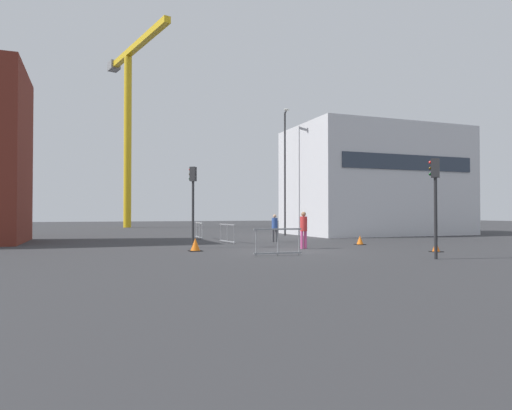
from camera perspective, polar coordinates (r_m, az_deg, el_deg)
The scene contains 14 objects.
ground at distance 20.14m, azimuth 4.44°, elevation -5.83°, with size 160.00×160.00×0.00m, color #333335.
office_block at distance 38.22m, azimuth 14.60°, elevation 2.81°, with size 13.32×8.56×8.46m.
construction_crane at distance 57.47m, azimuth -15.56°, elevation 11.81°, with size 5.32×17.94×21.38m.
streetlamp_tall at distance 34.72m, azimuth 3.66°, elevation 5.02°, with size 0.74×1.53×9.38m.
traffic_light_near at distance 22.43m, azimuth -7.88°, elevation 1.45°, with size 0.38×0.36×3.95m.
traffic_light_median at distance 18.02m, azimuth 21.47°, elevation 1.63°, with size 0.37×0.37×3.70m.
pedestrian_walking at distance 21.82m, azimuth 5.96°, elevation -2.76°, with size 0.34×0.34×1.76m.
pedestrian_waiting at distance 26.74m, azimuth 2.35°, elevation -2.64°, with size 0.34×0.34×1.62m.
safety_barrier_left_run at distance 18.19m, azimuth 2.74°, elevation -4.57°, with size 1.99×0.22×1.08m.
safety_barrier_front at distance 30.41m, azimuth -7.12°, elevation -3.14°, with size 0.24×2.58×1.08m.
safety_barrier_right_run at distance 25.94m, azimuth -3.61°, elevation -3.51°, with size 0.32×2.07×1.08m.
traffic_cone_orange at distance 21.39m, azimuth 21.55°, elevation -4.92°, with size 0.45×0.45×0.46m.
traffic_cone_by_barrier at distance 25.08m, azimuth 12.85°, elevation -4.34°, with size 0.49×0.49×0.50m.
traffic_cone_on_verge at distance 20.50m, azimuth -7.58°, elevation -4.99°, with size 0.57×0.57×0.58m.
Camera 1 is at (-8.40, -18.23, 1.68)m, focal length 32.05 mm.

